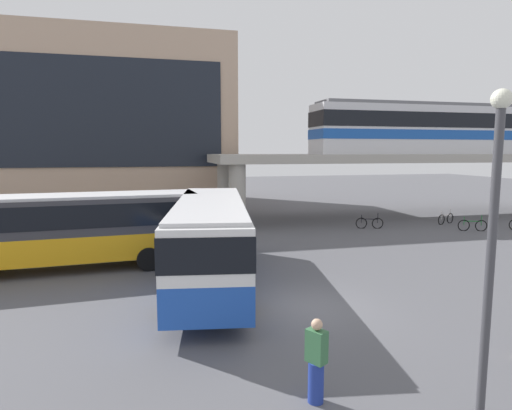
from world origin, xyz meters
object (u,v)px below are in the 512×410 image
bicycle_green (472,225)px  station_building (65,127)px  bicycle_black (369,223)px  bus_main (211,232)px  train (434,128)px  bicycle_silver (446,219)px  pedestrian_at_kerb (316,363)px  bus_secondary (71,224)px

bicycle_green → station_building: bearing=145.3°
bicycle_black → bicycle_green: (5.93, -2.37, 0.00)m
bus_main → train: bearing=34.8°
train → bicycle_silver: size_ratio=11.54×
bicycle_green → pedestrian_at_kerb: 22.58m
train → pedestrian_at_kerb: bearing=-130.1°
train → bus_main: 23.99m
station_building → bicycle_black: 27.44m
station_building → bus_main: (9.28, -25.51, -5.15)m
bicycle_silver → pedestrian_at_kerb: 24.57m
bicycle_silver → bicycle_green: same height
station_building → bicycle_green: 33.47m
bicycle_silver → bus_secondary: bearing=-165.2°
bus_main → bicycle_green: 19.00m
station_building → bicycle_silver: (27.06, -15.97, -6.78)m
bus_secondary → bicycle_black: (17.21, 5.81, -1.63)m
pedestrian_at_kerb → bicycle_green: bearing=42.3°
train → bicycle_black: (-7.57, -4.22, -6.42)m
bus_secondary → train: bearing=22.0°
train → bicycle_green: train is taller
train → bicycle_black: train is taller
station_building → bicycle_silver: 32.14m
train → bicycle_silver: train is taller
train → bus_main: size_ratio=1.73×
bus_secondary → bicycle_black: 18.24m
bus_main → bus_secondary: (-5.48, 3.39, 0.00)m
train → bicycle_silver: (-1.52, -3.88, -6.42)m
bicycle_black → pedestrian_at_kerb: 20.61m
bus_main → pedestrian_at_kerb: (0.95, -8.36, -1.16)m
bus_main → bus_secondary: bearing=148.3°
bus_main → pedestrian_at_kerb: 8.49m
bicycle_black → bicycle_green: size_ratio=1.02×
bus_main → bicycle_green: size_ratio=6.68×
station_building → bus_secondary: bearing=-80.3°
station_building → pedestrian_at_kerb: 35.94m
station_building → bus_secondary: 23.03m
bicycle_green → pedestrian_at_kerb: pedestrian_at_kerb is taller
station_building → bicycle_green: (26.93, -18.67, -6.78)m
bicycle_silver → pedestrian_at_kerb: bearing=-133.2°
bicycle_silver → pedestrian_at_kerb: (-16.83, -17.90, 0.47)m
bicycle_black → train: bearing=29.1°
train → bicycle_black: bearing=-150.9°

